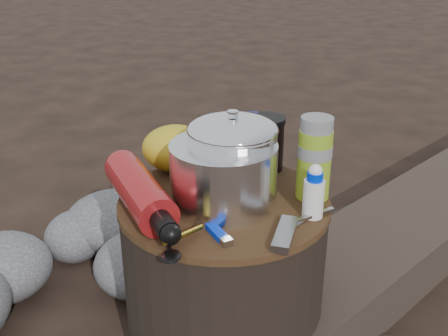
# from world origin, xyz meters

# --- Properties ---
(stump) EXTENTS (0.44, 0.44, 0.41)m
(stump) POSITION_xyz_m (0.00, 0.00, 0.20)
(stump) COLOR black
(stump) RESTS_ON ground
(rock_ring) EXTENTS (0.47, 1.03, 0.20)m
(rock_ring) POSITION_xyz_m (-0.43, -0.01, 0.10)
(rock_ring) COLOR #5B5B60
(rock_ring) RESTS_ON ground
(log_main) EXTENTS (1.37, 1.54, 0.15)m
(log_main) POSITION_xyz_m (0.63, 0.60, 0.07)
(log_main) COLOR #342B23
(log_main) RESTS_ON ground
(foil_windscreen) EXTENTS (0.22, 0.22, 0.13)m
(foil_windscreen) POSITION_xyz_m (0.00, -0.02, 0.47)
(foil_windscreen) COLOR silver
(foil_windscreen) RESTS_ON stump
(camping_pot) EXTENTS (0.18, 0.18, 0.18)m
(camping_pot) POSITION_xyz_m (0.02, 0.01, 0.50)
(camping_pot) COLOR white
(camping_pot) RESTS_ON stump
(fuel_bottle) EXTENTS (0.24, 0.32, 0.08)m
(fuel_bottle) POSITION_xyz_m (-0.16, -0.05, 0.45)
(fuel_bottle) COLOR #A9191D
(fuel_bottle) RESTS_ON stump
(thermos) EXTENTS (0.07, 0.07, 0.17)m
(thermos) POSITION_xyz_m (0.18, 0.04, 0.49)
(thermos) COLOR #88A821
(thermos) RESTS_ON stump
(travel_mug) EXTENTS (0.08, 0.08, 0.12)m
(travel_mug) POSITION_xyz_m (0.08, 0.17, 0.47)
(travel_mug) COLOR black
(travel_mug) RESTS_ON stump
(stuff_sack) EXTENTS (0.16, 0.13, 0.11)m
(stuff_sack) POSITION_xyz_m (-0.12, 0.14, 0.46)
(stuff_sack) COLOR gold
(stuff_sack) RESTS_ON stump
(food_pouch) EXTENTS (0.11, 0.04, 0.14)m
(food_pouch) POSITION_xyz_m (0.01, 0.15, 0.48)
(food_pouch) COLOR navy
(food_pouch) RESTS_ON stump
(lighter) EXTENTS (0.06, 0.07, 0.01)m
(lighter) POSITION_xyz_m (0.00, -0.14, 0.41)
(lighter) COLOR #002BE4
(lighter) RESTS_ON stump
(multitool) EXTENTS (0.05, 0.12, 0.02)m
(multitool) POSITION_xyz_m (0.13, -0.14, 0.41)
(multitool) COLOR #A2A2A6
(multitool) RESTS_ON stump
(pot_grabber) EXTENTS (0.11, 0.11, 0.01)m
(pot_grabber) POSITION_xyz_m (0.16, -0.07, 0.41)
(pot_grabber) COLOR #A2A2A6
(pot_grabber) RESTS_ON stump
(spork) EXTENTS (0.07, 0.14, 0.01)m
(spork) POSITION_xyz_m (-0.09, -0.17, 0.41)
(spork) COLOR black
(spork) RESTS_ON stump
(squeeze_bottle) EXTENTS (0.04, 0.04, 0.10)m
(squeeze_bottle) POSITION_xyz_m (0.18, -0.05, 0.46)
(squeeze_bottle) COLOR white
(squeeze_bottle) RESTS_ON stump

